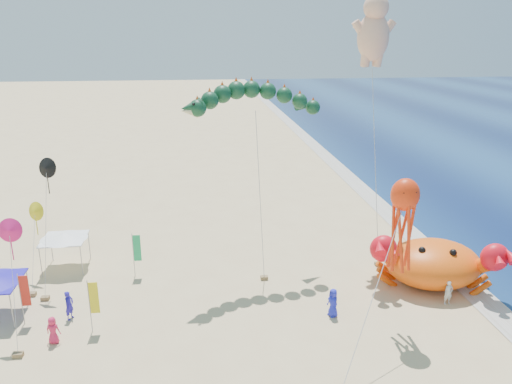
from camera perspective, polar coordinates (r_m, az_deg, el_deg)
ground at (r=32.68m, az=3.99°, el=-11.87°), size 320.00×320.00×0.00m
foam_strip at (r=36.70m, az=23.02°, el=-9.85°), size 320.00×320.00×0.00m
crab_inflatable at (r=35.33m, az=19.69°, el=-7.58°), size 8.51×6.90×3.73m
dragon_kite at (r=32.94m, az=-0.32°, el=10.04°), size 9.96×5.44×12.83m
cherub_kite at (r=37.48m, az=13.35°, el=17.76°), size 2.27×4.88×18.82m
octopus_kite at (r=27.97m, az=16.42°, el=-2.90°), size 5.90×6.66×8.82m
canopy_white at (r=37.84m, az=-21.11°, el=-4.73°), size 3.25×3.25×2.71m
feather_flags at (r=33.01m, az=-21.70°, el=-8.92°), size 10.46×6.64×3.20m
beachgoers at (r=32.81m, az=-15.03°, el=-10.64°), size 30.55×9.42×1.82m
small_kites at (r=33.24m, az=-24.22°, el=-2.25°), size 2.90×10.68×8.68m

